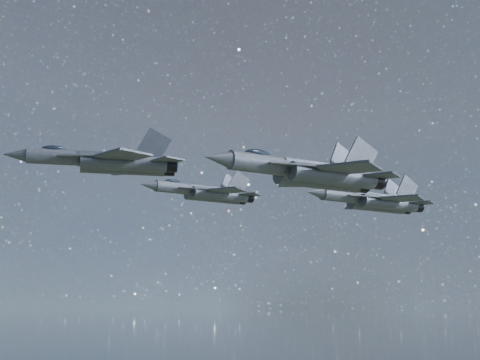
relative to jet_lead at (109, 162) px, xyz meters
name	(u,v)px	position (x,y,z in m)	size (l,w,h in m)	color
jet_lead	(109,162)	(0.00, 0.00, 0.00)	(19.75, 13.82, 4.98)	#363B44
jet_left	(208,193)	(15.64, 13.98, -0.35)	(17.75, 12.14, 4.46)	#363B44
jet_right	(312,173)	(16.00, -18.58, -3.77)	(19.67, 13.54, 4.94)	#363B44
jet_slot	(374,201)	(31.04, -4.21, -3.44)	(17.83, 12.21, 4.48)	#363B44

